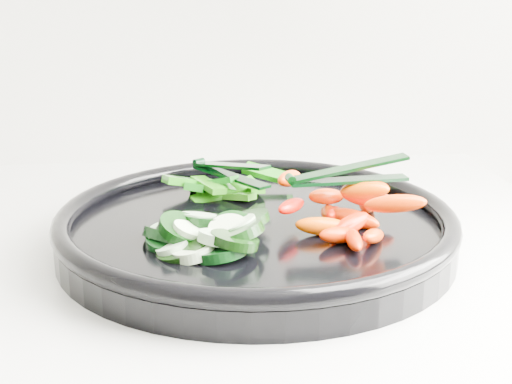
{
  "coord_description": "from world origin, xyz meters",
  "views": [
    {
      "loc": [
        0.62,
        1.04,
        1.18
      ],
      "look_at": [
        0.68,
        1.67,
        0.99
      ],
      "focal_mm": 50.0,
      "sensor_mm": 36.0,
      "label": 1
    }
  ],
  "objects": [
    {
      "name": "tong_carrot",
      "position": [
        0.76,
        1.65,
        1.0
      ],
      "size": [
        0.11,
        0.03,
        0.02
      ],
      "color": "black",
      "rests_on": "carrot_pile"
    },
    {
      "name": "pepper_pile",
      "position": [
        0.65,
        1.76,
        0.96
      ],
      "size": [
        0.14,
        0.09,
        0.04
      ],
      "color": "#0A6C0D",
      "rests_on": "veggie_tray"
    },
    {
      "name": "veggie_tray",
      "position": [
        0.68,
        1.67,
        0.95
      ],
      "size": [
        0.45,
        0.45,
        0.04
      ],
      "color": "black",
      "rests_on": "counter"
    },
    {
      "name": "carrot_pile",
      "position": [
        0.76,
        1.65,
        0.97
      ],
      "size": [
        0.13,
        0.14,
        0.05
      ],
      "color": "#F02700",
      "rests_on": "veggie_tray"
    },
    {
      "name": "tong_pepper",
      "position": [
        0.66,
        1.76,
        0.98
      ],
      "size": [
        0.08,
        0.1,
        0.02
      ],
      "color": "black",
      "rests_on": "pepper_pile"
    },
    {
      "name": "cucumber_pile",
      "position": [
        0.62,
        1.62,
        0.96
      ],
      "size": [
        0.12,
        0.12,
        0.04
      ],
      "color": "black",
      "rests_on": "veggie_tray"
    }
  ]
}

